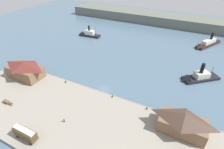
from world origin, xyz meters
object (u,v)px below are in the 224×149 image
object	(u,v)px
ferry_shed_east_terminal	(25,70)
ferry_moored_west	(196,78)
ferry_outer_harbor	(88,34)
mooring_post_east	(147,108)
mooring_post_center_east	(112,96)
mooring_post_center_west	(66,82)
street_tram	(25,133)
horse_cart	(8,102)
ferry_near_quay	(207,44)
ferry_shed_customs_shed	(183,122)
pedestrian_walking_west	(64,120)

from	to	relation	value
ferry_shed_east_terminal	ferry_moored_west	bearing A→B (deg)	26.21
ferry_outer_harbor	mooring_post_east	bearing A→B (deg)	-41.03
mooring_post_center_east	mooring_post_center_west	bearing A→B (deg)	-178.46
mooring_post_center_west	mooring_post_east	bearing A→B (deg)	0.65
ferry_moored_west	ferry_outer_harbor	xyz separation A→B (m)	(-80.44, 25.04, 0.19)
ferry_shed_east_terminal	ferry_moored_west	distance (m)	84.04
street_tram	horse_cart	bearing A→B (deg)	157.67
ferry_shed_east_terminal	street_tram	xyz separation A→B (m)	(29.28, -25.53, -1.52)
ferry_moored_west	ferry_near_quay	world-z (taller)	ferry_moored_west
ferry_shed_customs_shed	horse_cart	world-z (taller)	ferry_shed_customs_shed
ferry_moored_west	ferry_near_quay	bearing A→B (deg)	87.36
street_tram	pedestrian_walking_west	distance (m)	12.87
street_tram	ferry_outer_harbor	world-z (taller)	ferry_outer_harbor
ferry_near_quay	ferry_shed_east_terminal	bearing A→B (deg)	-132.99
ferry_moored_west	ferry_near_quay	size ratio (longest dim) A/B	0.79
ferry_shed_customs_shed	pedestrian_walking_west	size ratio (longest dim) A/B	8.95
mooring_post_east	ferry_shed_customs_shed	bearing A→B (deg)	-18.69
street_tram	ferry_shed_customs_shed	bearing A→B (deg)	30.52
mooring_post_center_west	horse_cart	bearing A→B (deg)	-116.57
mooring_post_center_west	ferry_moored_west	bearing A→B (deg)	30.55
mooring_post_center_east	street_tram	bearing A→B (deg)	-116.98
mooring_post_center_east	ferry_shed_customs_shed	bearing A→B (deg)	-9.41
ferry_shed_east_terminal	mooring_post_east	distance (m)	60.60
ferry_shed_customs_shed	mooring_post_center_west	world-z (taller)	ferry_shed_customs_shed
street_tram	ferry_near_quay	bearing A→B (deg)	66.09
mooring_post_east	ferry_near_quay	xyz separation A→B (m)	(17.16, 77.85, -0.03)
ferry_shed_customs_shed	ferry_outer_harbor	distance (m)	100.03
mooring_post_center_west	ferry_near_quay	bearing A→B (deg)	54.00
mooring_post_center_west	mooring_post_center_east	world-z (taller)	same
ferry_shed_customs_shed	pedestrian_walking_west	world-z (taller)	ferry_shed_customs_shed
ferry_outer_harbor	ferry_near_quay	size ratio (longest dim) A/B	0.75
mooring_post_center_west	ferry_outer_harbor	world-z (taller)	ferry_outer_harbor
ferry_shed_east_terminal	ferry_shed_customs_shed	world-z (taller)	ferry_shed_customs_shed
street_tram	horse_cart	xyz separation A→B (m)	(-19.81, 8.14, -1.53)
mooring_post_center_west	pedestrian_walking_west	bearing A→B (deg)	-51.81
ferry_moored_west	mooring_post_center_east	bearing A→B (deg)	-133.73
ferry_shed_customs_shed	ferry_near_quay	world-z (taller)	ferry_shed_customs_shed
ferry_shed_east_terminal	ferry_outer_harbor	distance (m)	62.44
mooring_post_east	mooring_post_center_west	xyz separation A→B (m)	(-39.72, -0.45, 0.00)
ferry_outer_harbor	ferry_moored_west	bearing A→B (deg)	-17.29
ferry_shed_customs_shed	horse_cart	size ratio (longest dim) A/B	2.75
mooring_post_east	pedestrian_walking_west	bearing A→B (deg)	-141.25
horse_cart	mooring_post_center_east	bearing A→B (deg)	32.67
ferry_shed_east_terminal	mooring_post_east	size ratio (longest dim) A/B	19.17
ferry_shed_customs_shed	street_tram	xyz separation A→B (m)	(-44.44, -26.19, -1.59)
mooring_post_east	ferry_shed_east_terminal	bearing A→B (deg)	-175.05
ferry_moored_west	ferry_outer_harbor	size ratio (longest dim) A/B	1.05
pedestrian_walking_west	mooring_post_center_west	world-z (taller)	pedestrian_walking_west
horse_cart	ferry_near_quay	size ratio (longest dim) A/B	0.24
horse_cart	mooring_post_center_west	size ratio (longest dim) A/B	6.30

